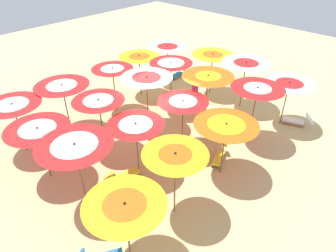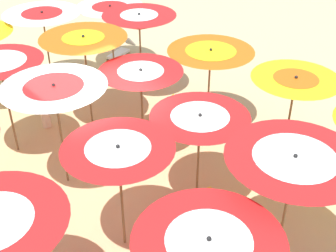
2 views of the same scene
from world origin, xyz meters
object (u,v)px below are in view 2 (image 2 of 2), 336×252
(beach_umbrella_7, at_px, (55,94))
(beach_umbrella_18, at_px, (295,86))
(beach_umbrella_17, at_px, (210,57))
(beach_umbrella_12, at_px, (141,79))
(beach_umbrella_13, at_px, (200,123))
(lounger_3, at_px, (218,207))
(beach_umbrella_9, at_px, (208,248))
(lounger_0, at_px, (182,114))
(beach_umbrella_6, at_px, (0,68))
(beach_umbrella_15, at_px, (110,11))
(beach_umbrella_11, at_px, (84,45))
(beach_umbrella_10, at_px, (43,18))
(beachgoer_0, at_px, (42,97))
(beach_umbrella_14, at_px, (293,167))
(lounger_4, at_px, (120,52))
(beach_umbrella_16, at_px, (139,22))
(beach_umbrella_8, at_px, (119,157))

(beach_umbrella_7, distance_m, beach_umbrella_18, 5.06)
(beach_umbrella_17, distance_m, beach_umbrella_18, 2.56)
(beach_umbrella_12, height_order, beach_umbrella_17, beach_umbrella_12)
(beach_umbrella_18, bearing_deg, beach_umbrella_13, 76.91)
(lounger_3, bearing_deg, beach_umbrella_13, 11.32)
(beach_umbrella_7, xyz_separation_m, beach_umbrella_9, (-4.74, 0.25, -0.32))
(beach_umbrella_13, distance_m, lounger_0, 3.60)
(beach_umbrella_6, xyz_separation_m, beach_umbrella_12, (-2.00, -2.47, -0.32))
(beach_umbrella_15, bearing_deg, beach_umbrella_11, 135.66)
(beach_umbrella_10, bearing_deg, beach_umbrella_9, 166.20)
(beachgoer_0, bearing_deg, beach_umbrella_17, -174.17)
(beach_umbrella_6, relative_size, beach_umbrella_11, 0.99)
(beach_umbrella_14, xyz_separation_m, lounger_3, (1.58, -0.06, -2.03))
(beach_umbrella_14, distance_m, lounger_3, 2.57)
(beach_umbrella_10, height_order, lounger_0, beach_umbrella_10)
(beach_umbrella_14, bearing_deg, beach_umbrella_9, 94.57)
(beach_umbrella_6, relative_size, beach_umbrella_17, 1.13)
(beach_umbrella_6, bearing_deg, beach_umbrella_9, -179.04)
(beach_umbrella_11, relative_size, beachgoer_0, 1.44)
(beach_umbrella_15, bearing_deg, beachgoer_0, 118.95)
(beach_umbrella_6, bearing_deg, beach_umbrella_10, -42.27)
(lounger_4, bearing_deg, beach_umbrella_6, 8.19)
(lounger_0, bearing_deg, beach_umbrella_7, -107.22)
(beach_umbrella_11, relative_size, lounger_0, 2.01)
(beach_umbrella_11, distance_m, lounger_3, 5.25)
(beach_umbrella_16, bearing_deg, lounger_4, -21.06)
(beach_umbrella_13, height_order, beach_umbrella_18, beach_umbrella_18)
(beach_umbrella_7, distance_m, lounger_3, 4.10)
(beach_umbrella_17, bearing_deg, beach_umbrella_6, 64.42)
(beachgoer_0, bearing_deg, lounger_0, -171.76)
(beach_umbrella_7, relative_size, lounger_0, 2.00)
(beach_umbrella_9, height_order, beach_umbrella_18, beach_umbrella_18)
(beach_umbrella_13, relative_size, beach_umbrella_18, 0.88)
(beach_umbrella_6, xyz_separation_m, beach_umbrella_9, (-6.63, -0.11, -0.34))
(beach_umbrella_9, distance_m, beach_umbrella_18, 4.82)
(beach_umbrella_7, relative_size, beach_umbrella_11, 1.00)
(beach_umbrella_8, distance_m, beach_umbrella_11, 4.62)
(beach_umbrella_6, height_order, lounger_0, beach_umbrella_6)
(beach_umbrella_10, bearing_deg, beach_umbrella_18, -163.66)
(beach_umbrella_9, relative_size, beach_umbrella_13, 1.01)
(beach_umbrella_10, bearing_deg, lounger_3, 178.82)
(beach_umbrella_12, distance_m, beach_umbrella_18, 3.44)
(beach_umbrella_8, relative_size, lounger_3, 1.69)
(beach_umbrella_6, distance_m, beachgoer_0, 1.81)
(beach_umbrella_13, height_order, lounger_0, beach_umbrella_13)
(beach_umbrella_14, bearing_deg, lounger_0, -21.86)
(beach_umbrella_9, distance_m, beach_umbrella_11, 6.89)
(beach_umbrella_7, xyz_separation_m, beach_umbrella_13, (-2.32, -1.89, -0.34))
(beach_umbrella_13, height_order, beach_umbrella_17, beach_umbrella_17)
(beach_umbrella_6, relative_size, lounger_0, 1.99)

